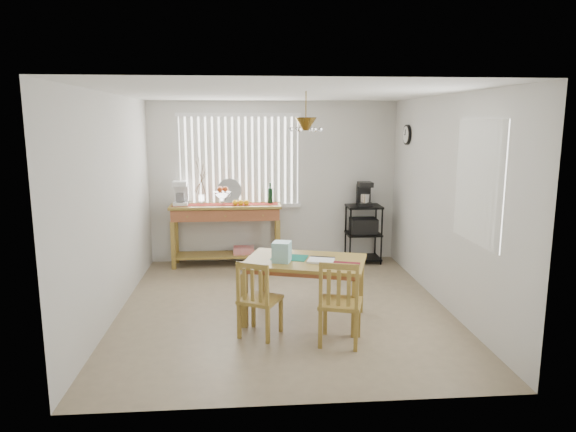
{
  "coord_description": "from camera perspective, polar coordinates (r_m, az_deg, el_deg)",
  "views": [
    {
      "loc": [
        -0.43,
        -6.07,
        2.28
      ],
      "look_at": [
        0.1,
        0.55,
        1.05
      ],
      "focal_mm": 32.0,
      "sensor_mm": 36.0,
      "label": 1
    }
  ],
  "objects": [
    {
      "name": "sideboard_items",
      "position": [
        8.18,
        -8.96,
        2.29
      ],
      "size": [
        1.66,
        0.42,
        0.75
      ],
      "color": "maroon",
      "rests_on": "sideboard"
    },
    {
      "name": "cart_items",
      "position": [
        8.36,
        8.46,
        2.38
      ],
      "size": [
        0.22,
        0.26,
        0.39
      ],
      "color": "black",
      "rests_on": "wire_cart"
    },
    {
      "name": "wire_cart",
      "position": [
        8.45,
        8.38,
        -1.34
      ],
      "size": [
        0.55,
        0.44,
        0.94
      ],
      "color": "black",
      "rests_on": "ground"
    },
    {
      "name": "dining_table",
      "position": [
        5.92,
        1.89,
        -5.64
      ],
      "size": [
        1.54,
        1.22,
        0.72
      ],
      "color": "olive",
      "rests_on": "ground"
    },
    {
      "name": "table_items",
      "position": [
        5.79,
        0.42,
        -4.27
      ],
      "size": [
        1.01,
        0.76,
        0.23
      ],
      "color": "#136C5A",
      "rests_on": "dining_table"
    },
    {
      "name": "chair_left",
      "position": [
        5.53,
        -3.29,
        -9.22
      ],
      "size": [
        0.53,
        0.53,
        0.85
      ],
      "color": "olive",
      "rests_on": "ground"
    },
    {
      "name": "chair_right",
      "position": [
        5.35,
        5.8,
        -9.62
      ],
      "size": [
        0.52,
        0.52,
        0.91
      ],
      "color": "olive",
      "rests_on": "ground"
    },
    {
      "name": "room_shell",
      "position": [
        6.13,
        -0.5,
        4.98
      ],
      "size": [
        4.2,
        4.7,
        2.7
      ],
      "color": "silver",
      "rests_on": "ground"
    },
    {
      "name": "ground",
      "position": [
        6.5,
        -0.5,
        -10.09
      ],
      "size": [
        4.0,
        4.5,
        0.01
      ],
      "primitive_type": "cube",
      "color": "gray"
    },
    {
      "name": "sideboard",
      "position": [
        8.21,
        -6.82,
        -0.43
      ],
      "size": [
        1.74,
        0.49,
        0.98
      ],
      "color": "olive",
      "rests_on": "ground"
    }
  ]
}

